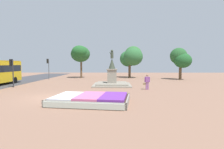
{
  "coord_description": "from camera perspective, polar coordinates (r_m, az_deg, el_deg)",
  "views": [
    {
      "loc": [
        5.02,
        -13.89,
        2.75
      ],
      "look_at": [
        4.8,
        4.34,
        1.61
      ],
      "focal_mm": 28.0,
      "sensor_mm": 36.0,
      "label": 1
    }
  ],
  "objects": [
    {
      "name": "statue_monument",
      "position": [
        21.92,
        -0.01,
        -1.72
      ],
      "size": [
        4.63,
        4.63,
        4.49
      ],
      "color": "gray",
      "rests_on": "ground_plane"
    },
    {
      "name": "park_tree_far_left",
      "position": [
        32.42,
        21.45,
        4.97
      ],
      "size": [
        3.42,
        3.38,
        5.5
      ],
      "color": "brown",
      "rests_on": "ground_plane"
    },
    {
      "name": "park_tree_behind_statue",
      "position": [
        34.27,
        -10.52,
        6.75
      ],
      "size": [
        3.78,
        3.92,
        6.15
      ],
      "color": "brown",
      "rests_on": "ground_plane"
    },
    {
      "name": "flower_planter",
      "position": [
        12.39,
        -6.87,
        -8.03
      ],
      "size": [
        5.76,
        4.25,
        0.57
      ],
      "color": "#38281C",
      "rests_on": "ground_plane"
    },
    {
      "name": "pedestrian_with_handbag",
      "position": [
        18.83,
        11.35,
        -2.12
      ],
      "size": [
        0.73,
        0.24,
        1.62
      ],
      "color": "#8C4C99",
      "rests_on": "ground_plane"
    },
    {
      "name": "traffic_light_far_corner",
      "position": [
        32.63,
        -20.13,
        2.94
      ],
      "size": [
        0.41,
        0.29,
        3.59
      ],
      "color": "#4C5156",
      "rests_on": "ground_plane"
    },
    {
      "name": "park_tree_far_right",
      "position": [
        34.37,
        6.43,
        5.76
      ],
      "size": [
        4.32,
        4.81,
        6.13
      ],
      "color": "brown",
      "rests_on": "ground_plane"
    },
    {
      "name": "traffic_light_mid_block",
      "position": [
        23.2,
        -29.89,
        1.89
      ],
      "size": [
        0.42,
        0.31,
        3.26
      ],
      "color": "#2D2D33",
      "rests_on": "ground_plane"
    },
    {
      "name": "ground_plane",
      "position": [
        15.02,
        -19.0,
        -7.17
      ],
      "size": [
        79.5,
        79.5,
        0.0
      ],
      "primitive_type": "plane",
      "color": "#8C6651"
    }
  ]
}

